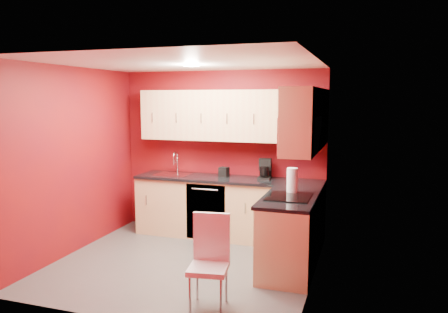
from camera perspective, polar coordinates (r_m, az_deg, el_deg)
The scene contains 21 objects.
floor at distance 5.71m, azimuth -5.23°, elevation -13.78°, with size 3.20×3.20×0.00m, color #464441.
ceiling at distance 5.33m, azimuth -5.56°, elevation 12.11°, with size 3.20×3.20×0.00m, color white.
wall_back at distance 6.77m, azimuth -0.29°, elevation 0.58°, with size 3.20×3.20×0.00m, color maroon.
wall_front at distance 4.07m, azimuth -13.89°, elevation -4.34°, with size 3.20×3.20×0.00m, color maroon.
wall_left at distance 6.19m, azimuth -19.08°, elevation -0.50°, with size 3.00×3.00×0.00m, color maroon.
wall_right at distance 4.97m, azimuth 11.80°, elevation -2.15°, with size 3.00×3.00×0.00m, color maroon.
base_cabinets_back at distance 6.58m, azimuth 0.54°, elevation -6.86°, with size 2.80×0.60×0.87m, color tan.
base_cabinets_right at distance 5.44m, azimuth 8.68°, elevation -10.06°, with size 0.60×1.30×0.87m, color tan.
countertop_back at distance 6.46m, azimuth 0.50°, elevation -2.98°, with size 2.80×0.63×0.04m, color black.
countertop_right at distance 5.31m, azimuth 8.59°, elevation -5.41°, with size 0.63×1.27×0.04m, color black.
upper_cabinets_back at distance 6.49m, azimuth 0.89°, elevation 5.37°, with size 2.80×0.35×0.75m, color #D8B27A.
upper_cabinets_right at distance 5.36m, azimuth 10.66°, elevation 5.44°, with size 0.35×1.55×0.75m.
microwave at distance 5.14m, azimuth 9.89°, elevation 2.83°, with size 0.42×0.76×0.42m.
cooktop at distance 5.27m, azimuth 8.47°, elevation -5.23°, with size 0.50×0.55×0.01m, color black.
sink at distance 6.80m, azimuth -6.70°, elevation -2.05°, with size 0.52×0.42×0.35m.
dishwasher_front at distance 6.39m, azimuth -2.41°, elevation -7.30°, with size 0.60×0.02×0.82m, color black.
downlight at distance 5.61m, azimuth -4.29°, elevation 11.75°, with size 0.20×0.20×0.01m, color white.
coffee_maker at distance 6.39m, azimuth 5.31°, elevation -1.63°, with size 0.18×0.23×0.29m, color black, non-canonical shape.
napkin_holder at distance 6.56m, azimuth -0.01°, elevation -2.02°, with size 0.13×0.13×0.14m, color black, non-canonical shape.
paper_towel at distance 5.48m, azimuth 8.90°, elevation -3.12°, with size 0.18×0.18×0.31m, color white, non-canonical shape.
dining_chair at distance 4.43m, azimuth -2.04°, elevation -13.74°, with size 0.38×0.39×0.93m, color silver, non-canonical shape.
Camera 1 is at (2.14, -4.87, 2.08)m, focal length 35.00 mm.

